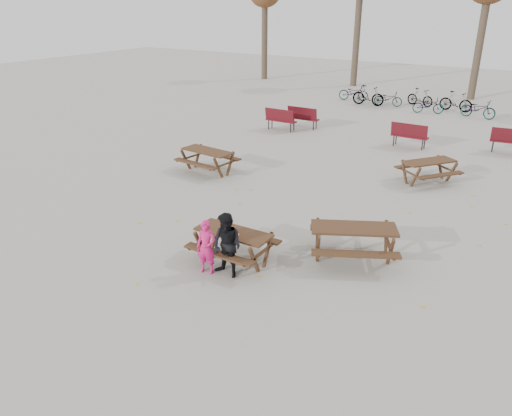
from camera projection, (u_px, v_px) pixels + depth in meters
The scene contains 13 objects.
ground at pixel (234, 261), 11.82m from camera, with size 80.00×80.00×0.00m, color gray.
main_picnic_table at pixel (234, 239), 11.59m from camera, with size 1.80×1.45×0.78m.
food_tray at pixel (235, 234), 11.32m from camera, with size 0.18×0.11×0.04m, color white.
bread_roll at pixel (235, 233), 11.31m from camera, with size 0.14×0.06×0.05m, color tan.
soda_bottle at pixel (234, 233), 11.25m from camera, with size 0.07×0.07×0.17m.
child at pixel (206, 247), 11.09m from camera, with size 0.46×0.30×1.27m, color #D81B6C.
adult at pixel (227, 246), 10.92m from camera, with size 0.72×0.56×1.49m, color black.
picnic_table_east at pixel (353, 243), 11.72m from camera, with size 1.97×1.59×0.85m, color #362113, non-canonical shape.
picnic_table_north at pixel (208, 161), 17.66m from camera, with size 1.87×1.51×0.81m, color #362113, non-canonical shape.
picnic_table_far at pixel (428, 172), 16.69m from camera, with size 1.76×1.42×0.76m, color #362113, non-canonical shape.
park_bench_row at pixel (370, 127), 21.81m from camera, with size 11.15×2.15×1.03m.
bicycle_row at pixel (411, 100), 27.87m from camera, with size 9.08×2.68×1.11m.
fallen_leaves at pixel (301, 227), 13.54m from camera, with size 11.00×11.00×0.01m, color gold, non-canonical shape.
Camera 1 is at (5.89, -8.58, 5.76)m, focal length 35.00 mm.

